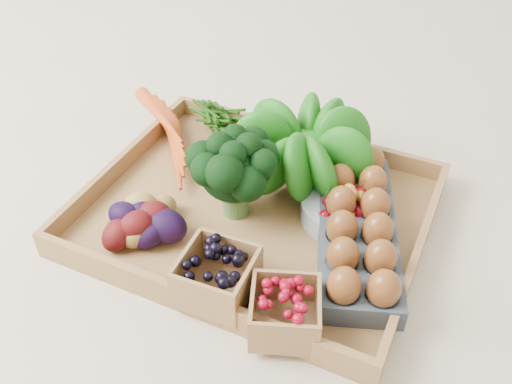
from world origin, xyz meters
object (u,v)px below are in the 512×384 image
at_px(tray, 256,215).
at_px(egg_carton, 356,232).
at_px(cherry_bowl, 343,210).
at_px(broccoli, 235,185).

bearing_deg(tray, egg_carton, 1.82).
relative_size(tray, cherry_bowl, 3.91).
distance_m(cherry_bowl, egg_carton, 0.06).
relative_size(cherry_bowl, egg_carton, 0.42).
xyz_separation_m(broccoli, egg_carton, (0.20, 0.02, -0.04)).
xyz_separation_m(cherry_bowl, egg_carton, (0.04, -0.04, 0.00)).
bearing_deg(egg_carton, cherry_bowl, 110.35).
height_order(broccoli, cherry_bowl, broccoli).
height_order(tray, egg_carton, egg_carton).
relative_size(tray, egg_carton, 1.63).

